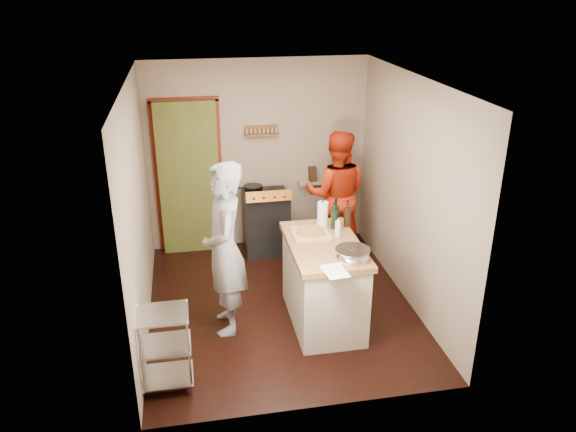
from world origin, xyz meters
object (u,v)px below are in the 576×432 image
object	(u,v)px
island	(324,281)
person_red	(336,194)
stove	(266,221)
person_stripe	(225,249)
wire_shelving	(164,346)

from	to	relation	value
island	person_red	distance (m)	1.74
stove	person_red	size ratio (longest dim) A/B	0.58
person_stripe	island	bearing A→B (deg)	86.08
stove	person_stripe	distance (m)	1.95
stove	island	world-z (taller)	island
stove	island	bearing A→B (deg)	-78.72
person_stripe	wire_shelving	bearing A→B (deg)	-36.59
wire_shelving	island	size ratio (longest dim) A/B	0.56
stove	person_red	distance (m)	1.04
island	wire_shelving	bearing A→B (deg)	-154.92
wire_shelving	person_red	size ratio (longest dim) A/B	0.46
island	person_stripe	distance (m)	1.14
person_red	island	bearing A→B (deg)	85.94
stove	person_red	bearing A→B (deg)	-13.59
island	person_stripe	size ratio (longest dim) A/B	0.75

